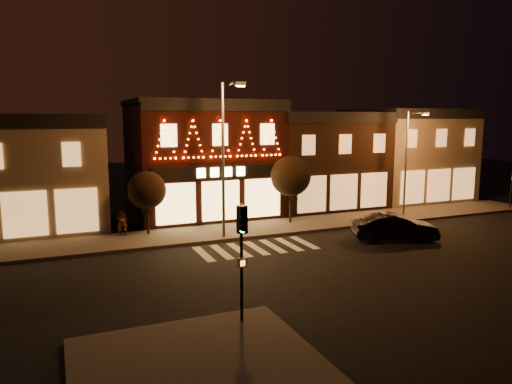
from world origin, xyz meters
TOP-DOWN VIEW (x-y plane):
  - ground at (0.00, 0.00)m, footprint 120.00×120.00m
  - sidewalk_far at (2.00, 8.00)m, footprint 44.00×4.00m
  - sidewalk_near at (-6.50, -7.50)m, footprint 7.00×7.00m
  - building_left at (-13.00, 13.99)m, footprint 12.20×8.28m
  - building_pulp at (0.00, 13.98)m, footprint 10.20×8.34m
  - building_right_a at (9.50, 13.99)m, footprint 9.20×8.28m
  - building_right_b at (18.50, 13.99)m, footprint 9.20×8.28m
  - traffic_signal_near at (-4.33, -5.01)m, footprint 0.34×0.43m
  - streetlamp_mid at (-0.91, 6.34)m, footprint 0.84×2.03m
  - streetlamp_right at (13.18, 7.48)m, footprint 0.56×1.69m
  - tree_left at (-4.95, 9.00)m, footprint 2.28×2.28m
  - tree_right at (4.41, 8.55)m, footprint 2.66×2.66m
  - dark_sedan at (8.03, 2.34)m, footprint 5.06×3.29m
  - pedestrian at (-6.45, 9.17)m, footprint 0.64×0.45m

SIDE VIEW (x-z plane):
  - ground at x=0.00m, z-range 0.00..0.00m
  - sidewalk_far at x=2.00m, z-range 0.00..0.15m
  - sidewalk_near at x=-6.50m, z-range 0.00..0.15m
  - dark_sedan at x=8.03m, z-range 0.00..1.58m
  - pedestrian at x=-6.45m, z-range 0.15..1.80m
  - tree_left at x=-4.95m, z-range 0.91..4.72m
  - traffic_signal_near at x=-4.33m, z-range 0.99..5.08m
  - tree_right at x=4.41m, z-range 1.04..5.49m
  - building_left at x=-13.00m, z-range 0.01..7.31m
  - building_right_a at x=9.50m, z-range 0.01..7.51m
  - building_right_b at x=18.50m, z-range 0.01..7.81m
  - building_pulp at x=0.00m, z-range 0.01..8.31m
  - streetlamp_right at x=13.18m, z-range 0.79..8.16m
  - streetlamp_mid at x=-0.91m, z-range 0.92..9.81m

